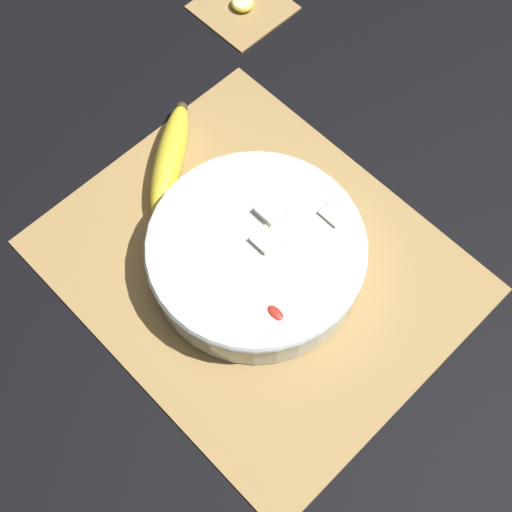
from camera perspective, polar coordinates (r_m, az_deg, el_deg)
ground_plane at (r=0.92m, az=0.00°, el=-0.80°), size 6.00×6.00×0.00m
bamboo_mat_center at (r=0.92m, az=0.00°, el=-0.72°), size 0.50×0.42×0.01m
coaster_mat_near_right at (r=1.18m, az=-1.06°, el=19.31°), size 0.13×0.13×0.01m
fruit_salad_bowl at (r=0.88m, az=0.07°, el=0.28°), size 0.27×0.27×0.07m
whole_banana at (r=0.98m, az=-6.91°, el=7.84°), size 0.14×0.17×0.04m
banana_coin_single at (r=1.17m, az=-1.07°, el=19.57°), size 0.04×0.04×0.01m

